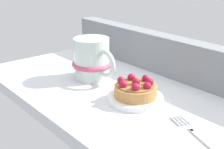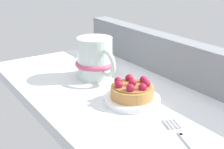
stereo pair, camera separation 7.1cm
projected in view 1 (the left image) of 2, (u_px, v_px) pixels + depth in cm
name	position (u px, v px, depth cm)	size (l,w,h in cm)	color
ground_plane	(123.00, 97.00, 71.27)	(74.17, 38.02, 2.70)	silver
window_rail_back	(172.00, 57.00, 79.07)	(72.69, 4.71, 9.88)	gray
dessert_plate	(135.00, 99.00, 66.06)	(11.77, 11.77, 1.14)	white
raspberry_tart	(136.00, 89.00, 65.31)	(8.96, 8.96, 3.99)	#B77F42
coffee_mug	(93.00, 59.00, 77.27)	(13.75, 9.96, 10.14)	silver
dessert_fork	(201.00, 138.00, 52.15)	(16.45, 7.41, 0.60)	#B7B7BC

